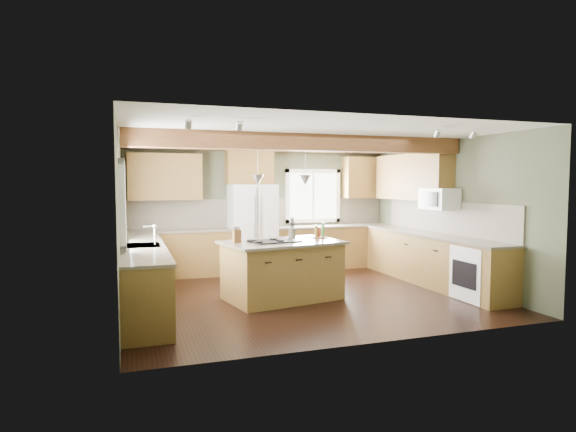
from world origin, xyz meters
name	(u,v)px	position (x,y,z in m)	size (l,w,h in m)	color
floor	(302,295)	(0.00, 0.00, 0.00)	(5.60, 5.60, 0.00)	black
ceiling	(303,135)	(0.00, 0.00, 2.60)	(5.60, 5.60, 0.00)	silver
wall_back	(262,208)	(0.00, 2.50, 1.30)	(5.60, 5.60, 0.00)	#474C36
wall_left	(120,220)	(-2.80, 0.00, 1.30)	(5.00, 5.00, 0.00)	#474C36
wall_right	(447,212)	(2.80, 0.00, 1.30)	(5.00, 5.00, 0.00)	#474C36
ceiling_beam	(306,142)	(0.00, -0.17, 2.47)	(5.55, 0.26, 0.26)	#532B17
soffit_trim	(263,149)	(0.00, 2.40, 2.54)	(5.55, 0.20, 0.10)	#532B17
backsplash_back	(262,212)	(0.00, 2.48, 1.21)	(5.58, 0.03, 0.58)	brown
backsplash_right	(445,217)	(2.78, 0.05, 1.21)	(0.03, 3.70, 0.58)	brown
base_cab_back_left	(177,254)	(-1.79, 2.20, 0.44)	(2.02, 0.60, 0.88)	brown
counter_back_left	(177,231)	(-1.79, 2.20, 0.90)	(2.06, 0.64, 0.04)	#494135
base_cab_back_right	(332,247)	(1.49, 2.20, 0.44)	(2.62, 0.60, 0.88)	brown
counter_back_right	(332,226)	(1.49, 2.20, 0.90)	(2.66, 0.64, 0.04)	#494135
base_cab_left	(143,277)	(-2.50, 0.05, 0.44)	(0.60, 3.70, 0.88)	brown
counter_left	(142,246)	(-2.50, 0.05, 0.90)	(0.64, 3.74, 0.04)	#494135
base_cab_right	(431,260)	(2.50, 0.05, 0.44)	(0.60, 3.70, 0.88)	brown
counter_right	(431,235)	(2.50, 0.05, 0.90)	(0.64, 3.74, 0.04)	#494135
upper_cab_back_left	(165,177)	(-1.99, 2.33, 1.95)	(1.40, 0.35, 0.90)	brown
upper_cab_over_fridge	(250,167)	(-0.30, 2.33, 2.15)	(0.96, 0.35, 0.70)	brown
upper_cab_right	(412,177)	(2.62, 0.90, 1.95)	(0.35, 2.20, 0.90)	brown
upper_cab_back_corner	(363,178)	(2.30, 2.33, 1.95)	(0.90, 0.35, 0.90)	brown
window_left	(121,203)	(-2.78, 0.05, 1.55)	(0.04, 1.60, 1.05)	white
window_back	(313,196)	(1.15, 2.48, 1.55)	(1.10, 0.04, 1.00)	white
sink	(142,246)	(-2.50, 0.05, 0.91)	(0.50, 0.65, 0.03)	#262628
faucet	(155,236)	(-2.32, 0.05, 1.05)	(0.02, 0.02, 0.28)	#B2B2B7
dishwasher	(147,298)	(-2.49, -1.25, 0.43)	(0.60, 0.60, 0.84)	white
oven	(480,273)	(2.49, -1.25, 0.43)	(0.60, 0.72, 0.84)	white
microwave	(439,199)	(2.58, -0.05, 1.55)	(0.40, 0.70, 0.38)	white
pendant_left	(258,180)	(-0.81, -0.25, 1.88)	(0.18, 0.18, 0.16)	#B2B2B7
pendant_right	(305,180)	(0.01, -0.09, 1.88)	(0.18, 0.18, 0.16)	#B2B2B7
refrigerator	(252,229)	(-0.30, 2.12, 0.90)	(0.90, 0.74, 1.80)	white
island	(282,271)	(-0.40, -0.17, 0.44)	(1.69, 1.03, 0.88)	brown
island_top	(282,242)	(-0.40, -0.17, 0.90)	(1.80, 1.14, 0.04)	#494135
cooktop	(274,241)	(-0.54, -0.20, 0.93)	(0.73, 0.49, 0.02)	black
knife_block	(237,236)	(-1.12, -0.13, 1.02)	(0.12, 0.09, 0.20)	brown
utensil_crock	(292,233)	(-0.09, 0.25, 1.00)	(0.12, 0.12, 0.15)	#48423A
bottle_tray	(320,231)	(0.33, 0.06, 1.04)	(0.26, 0.26, 0.24)	brown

